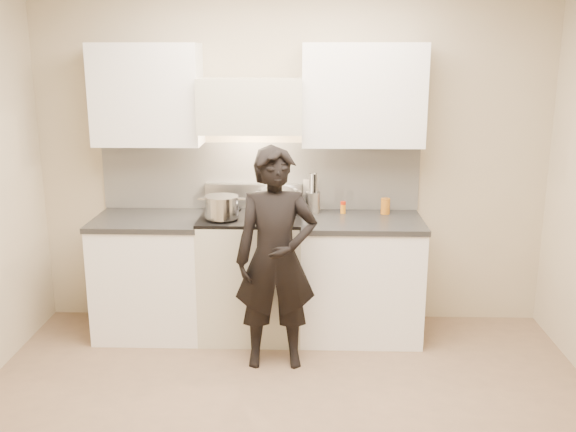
{
  "coord_description": "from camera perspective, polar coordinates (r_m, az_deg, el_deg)",
  "views": [
    {
      "loc": [
        0.12,
        -3.24,
        2.13
      ],
      "look_at": [
        -0.01,
        1.05,
        1.04
      ],
      "focal_mm": 40.0,
      "sensor_mm": 36.0,
      "label": 1
    }
  ],
  "objects": [
    {
      "name": "room_shell",
      "position": [
        3.65,
        -1.08,
        5.93
      ],
      "size": [
        4.04,
        3.54,
        2.7
      ],
      "color": "#C2B393",
      "rests_on": "ground"
    },
    {
      "name": "stove",
      "position": [
        4.97,
        -3.23,
        -5.17
      ],
      "size": [
        0.76,
        0.65,
        0.96
      ],
      "color": "beige",
      "rests_on": "ground"
    },
    {
      "name": "counter_right",
      "position": [
        4.97,
        6.39,
        -5.4
      ],
      "size": [
        0.92,
        0.67,
        0.92
      ],
      "color": "white",
      "rests_on": "ground"
    },
    {
      "name": "counter_left",
      "position": [
        5.1,
        -12.03,
        -5.12
      ],
      "size": [
        0.82,
        0.67,
        0.92
      ],
      "color": "white",
      "rests_on": "ground"
    },
    {
      "name": "wok",
      "position": [
        4.91,
        -0.88,
        1.65
      ],
      "size": [
        0.35,
        0.43,
        0.28
      ],
      "color": "#B1B1B1",
      "rests_on": "stove"
    },
    {
      "name": "stock_pot",
      "position": [
        4.69,
        -5.91,
        0.81
      ],
      "size": [
        0.35,
        0.25,
        0.16
      ],
      "color": "#B1B1B1",
      "rests_on": "stove"
    },
    {
      "name": "utensil_crock",
      "position": [
        4.98,
        2.23,
        1.36
      ],
      "size": [
        0.12,
        0.12,
        0.31
      ],
      "color": "#B1B1B1",
      "rests_on": "counter_right"
    },
    {
      "name": "spice_jar",
      "position": [
        4.98,
        4.92,
        0.78
      ],
      "size": [
        0.04,
        0.04,
        0.09
      ],
      "color": "orange",
      "rests_on": "counter_right"
    },
    {
      "name": "oil_glass",
      "position": [
        5.0,
        8.65,
        0.88
      ],
      "size": [
        0.07,
        0.07,
        0.12
      ],
      "color": "#B6691A",
      "rests_on": "counter_right"
    },
    {
      "name": "person",
      "position": [
        4.37,
        -1.08,
        -3.84
      ],
      "size": [
        0.59,
        0.41,
        1.54
      ],
      "primitive_type": "imported",
      "rotation": [
        0.0,
        0.0,
        0.07
      ],
      "color": "black",
      "rests_on": "ground"
    }
  ]
}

